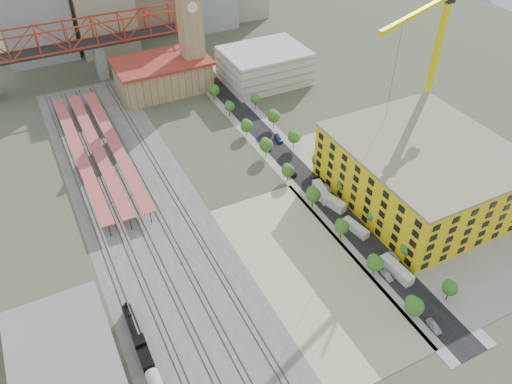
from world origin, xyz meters
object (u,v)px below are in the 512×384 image
clock_tower (190,18)px  car_0 (434,326)px  site_trailer_b (356,228)px  locomotive (137,335)px  site_trailer_a (397,270)px  site_trailer_c (331,201)px  construction_building (422,172)px  site_trailer_d (322,192)px  tower_crane (434,43)px

clock_tower → car_0: 142.84m
site_trailer_b → locomotive: bearing=175.9°
site_trailer_a → car_0: site_trailer_a is taller
site_trailer_a → site_trailer_c: bearing=85.2°
construction_building → site_trailer_d: (-26.00, 13.45, -8.06)m
site_trailer_c → car_0: size_ratio=2.27×
car_0 → site_trailer_b: bearing=91.7°
clock_tower → construction_building: 107.36m
clock_tower → construction_building: bearing=-71.2°
site_trailer_a → site_trailer_d: 35.95m
construction_building → site_trailer_a: (-26.00, -22.49, -8.01)m
tower_crane → site_trailer_a: (-46.41, -48.11, -34.58)m
tower_crane → site_trailer_d: 59.17m
tower_crane → site_trailer_d: (-46.41, -12.16, -34.64)m
site_trailer_c → tower_crane: bearing=4.8°
site_trailer_d → clock_tower: bearing=106.4°
site_trailer_d → car_0: bearing=-82.1°
clock_tower → locomotive: (-58.00, -111.50, -26.85)m
construction_building → car_0: size_ratio=11.03×
site_trailer_a → construction_building: bearing=36.1°
site_trailer_a → site_trailer_c: (0.00, 30.87, 0.02)m
construction_building → site_trailer_b: (-26.00, -4.51, -8.22)m
site_trailer_b → site_trailer_d: site_trailer_d is taller
construction_building → site_trailer_a: construction_building is taller
clock_tower → site_trailer_a: clock_tower is taller
car_0 → tower_crane: bearing=59.6°
site_trailer_a → site_trailer_c: 30.87m
site_trailer_c → site_trailer_d: 5.08m
construction_building → site_trailer_d: bearing=152.6°
clock_tower → site_trailer_d: clock_tower is taller
site_trailer_b → site_trailer_c: size_ratio=0.83×
locomotive → site_trailer_d: (66.00, 24.96, -0.50)m
locomotive → site_trailer_d: size_ratio=2.01×
site_trailer_a → site_trailer_d: (0.00, 35.95, -0.06)m
site_trailer_a → locomotive: bearing=165.8°
construction_building → locomotive: size_ratio=2.56×
tower_crane → site_trailer_d: bearing=-165.3°
locomotive → site_trailer_b: bearing=6.0°
site_trailer_d → car_0: (-3.00, -53.45, -0.57)m
site_trailer_d → site_trailer_a: bearing=-78.9°
construction_building → site_trailer_b: bearing=-170.2°
site_trailer_c → car_0: (-3.00, -48.37, -0.65)m
tower_crane → site_trailer_d: size_ratio=5.92×
construction_building → locomotive: bearing=-172.9°
clock_tower → site_trailer_b: bearing=-85.6°
locomotive → tower_crane: 123.20m
construction_building → site_trailer_b: construction_building is taller
site_trailer_a → car_0: (-3.00, -17.51, -0.62)m
site_trailer_a → site_trailer_d: site_trailer_a is taller
clock_tower → locomotive: bearing=-117.5°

